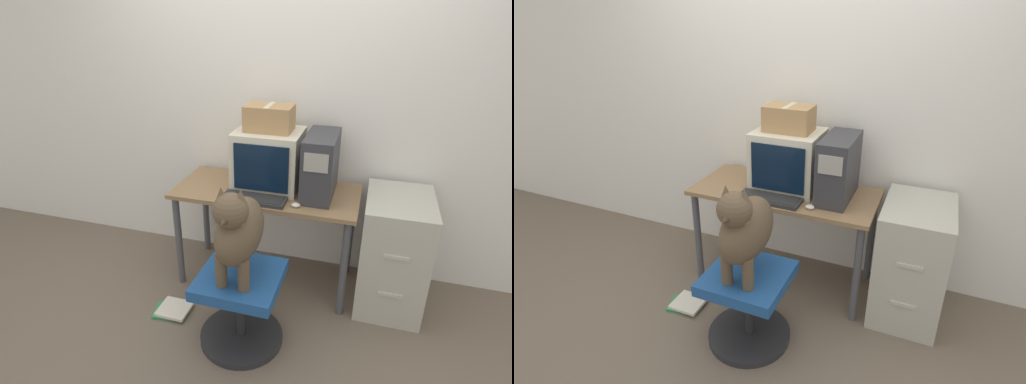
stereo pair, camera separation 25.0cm
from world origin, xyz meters
TOP-DOWN VIEW (x-y plane):
  - ground_plane at (0.00, 0.00)m, footprint 12.00×12.00m
  - wall_back at (0.00, 0.65)m, footprint 8.00×0.05m
  - desk at (0.00, 0.29)m, footprint 1.28×0.59m
  - crt_monitor at (-0.01, 0.36)m, footprint 0.45×0.40m
  - pc_tower at (0.36, 0.32)m, footprint 0.20×0.45m
  - keyboard at (-0.03, 0.10)m, footprint 0.43×0.16m
  - computer_mouse at (0.25, 0.08)m, footprint 0.06×0.05m
  - office_chair at (0.03, -0.36)m, footprint 0.52×0.52m
  - dog at (0.03, -0.38)m, footprint 0.24×0.52m
  - filing_cabinet at (0.90, 0.30)m, footprint 0.43×0.60m
  - cardboard_box at (-0.01, 0.37)m, footprint 0.32×0.21m
  - book_stack_floor at (-0.50, -0.28)m, footprint 0.25×0.21m

SIDE VIEW (x-z plane):
  - ground_plane at x=0.00m, z-range 0.00..0.00m
  - book_stack_floor at x=-0.50m, z-range 0.00..0.04m
  - office_chair at x=0.03m, z-range 0.03..0.52m
  - filing_cabinet at x=0.90m, z-range 0.00..0.80m
  - desk at x=0.00m, z-range 0.27..1.01m
  - keyboard at x=-0.03m, z-range 0.75..0.77m
  - computer_mouse at x=0.25m, z-range 0.75..0.77m
  - dog at x=0.03m, z-range 0.50..1.10m
  - crt_monitor at x=-0.01m, z-range 0.75..1.15m
  - pc_tower at x=0.36m, z-range 0.75..1.17m
  - cardboard_box at x=-0.01m, z-range 1.15..1.32m
  - wall_back at x=0.00m, z-range 0.00..2.60m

